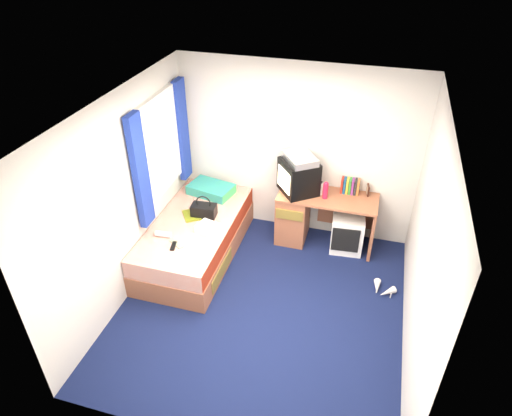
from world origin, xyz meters
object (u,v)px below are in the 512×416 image
(magazine, at_px, (192,215))
(colour_swatch_fan, at_px, (176,244))
(white_heels, at_px, (382,290))
(towel, at_px, (208,228))
(pillow, at_px, (211,189))
(handbag, at_px, (204,210))
(picture_frame, at_px, (368,190))
(water_bottle, at_px, (163,234))
(vcr, at_px, (300,158))
(storage_cube, at_px, (347,232))
(crt_tv, at_px, (298,177))
(desk, at_px, (306,214))
(aerosol_can, at_px, (321,189))
(pink_water_bottle, at_px, (325,191))
(remote_control, at_px, (173,246))
(bed, at_px, (196,238))

(magazine, height_order, colour_swatch_fan, magazine)
(colour_swatch_fan, bearing_deg, white_heels, 10.10)
(towel, bearing_deg, pillow, 108.24)
(pillow, bearing_deg, handbag, -78.98)
(handbag, bearing_deg, picture_frame, 16.07)
(picture_frame, distance_m, water_bottle, 2.69)
(handbag, distance_m, colour_swatch_fan, 0.67)
(vcr, relative_size, white_heels, 1.65)
(storage_cube, height_order, crt_tv, crt_tv)
(storage_cube, bearing_deg, towel, -157.88)
(storage_cube, relative_size, vcr, 1.13)
(towel, bearing_deg, handbag, 119.57)
(desk, bearing_deg, crt_tv, 179.56)
(aerosol_can, bearing_deg, pink_water_bottle, -45.19)
(storage_cube, height_order, towel, towel)
(colour_swatch_fan, bearing_deg, remote_control, -101.19)
(magazine, bearing_deg, storage_cube, 16.40)
(picture_frame, bearing_deg, remote_control, -157.12)
(pillow, height_order, remote_control, pillow)
(picture_frame, relative_size, colour_swatch_fan, 0.64)
(bed, distance_m, aerosol_can, 1.77)
(crt_tv, distance_m, water_bottle, 1.88)
(crt_tv, relative_size, white_heels, 2.18)
(picture_frame, bearing_deg, water_bottle, -162.23)
(storage_cube, bearing_deg, handbag, -168.61)
(handbag, height_order, magazine, handbag)
(vcr, distance_m, handbag, 1.41)
(storage_cube, bearing_deg, magazine, -168.54)
(handbag, distance_m, water_bottle, 0.64)
(vcr, relative_size, remote_control, 2.89)
(bed, height_order, vcr, vcr)
(bed, bearing_deg, storage_cube, 19.74)
(desk, xyz_separation_m, aerosol_can, (0.17, 0.01, 0.43))
(storage_cube, xyz_separation_m, vcr, (-0.71, 0.06, 0.98))
(aerosol_can, bearing_deg, vcr, -179.17)
(desk, distance_m, colour_swatch_fan, 1.84)
(pillow, xyz_separation_m, white_heels, (2.47, -0.76, -0.57))
(white_heels, bearing_deg, bed, 178.38)
(remote_control, bearing_deg, water_bottle, 131.82)
(desk, relative_size, towel, 4.79)
(bed, bearing_deg, picture_frame, 23.62)
(pillow, xyz_separation_m, handbag, (0.11, -0.54, 0.02))
(remote_control, bearing_deg, crt_tv, 35.48)
(crt_tv, height_order, towel, crt_tv)
(white_heels, bearing_deg, picture_frame, 109.56)
(remote_control, bearing_deg, towel, 43.16)
(pink_water_bottle, distance_m, aerosol_can, 0.10)
(bed, relative_size, magazine, 7.14)
(picture_frame, xyz_separation_m, magazine, (-2.17, -0.81, -0.27))
(magazine, xyz_separation_m, remote_control, (0.04, -0.66, 0.00))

